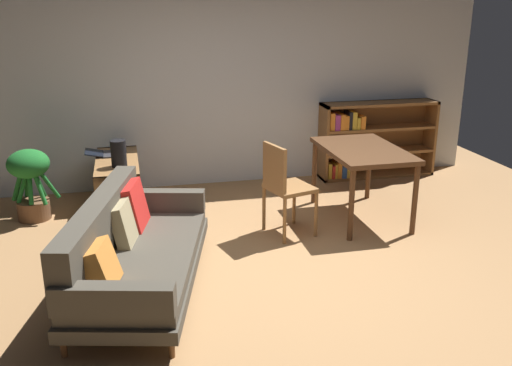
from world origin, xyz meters
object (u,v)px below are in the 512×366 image
fabric_couch (131,249)px  desk_speaker (119,154)px  open_laptop (106,153)px  potted_floor_plant (30,178)px  media_console (119,187)px  dining_table (363,156)px  bookshelf (368,139)px  dining_chair_near (284,184)px

fabric_couch → desk_speaker: (-0.07, 1.56, 0.39)m
open_laptop → fabric_couch: bearing=-84.2°
desk_speaker → potted_floor_plant: size_ratio=0.36×
media_console → dining_table: dining_table is taller
potted_floor_plant → bookshelf: size_ratio=0.50×
open_laptop → dining_table: size_ratio=0.34×
desk_speaker → bookshelf: bookshelf is taller
open_laptop → media_console: bearing=-65.6°
dining_table → bookshelf: (0.70, 1.42, -0.19)m
dining_chair_near → bookshelf: size_ratio=0.61×
media_console → potted_floor_plant: bearing=178.8°
dining_table → dining_chair_near: 1.00m
media_console → dining_chair_near: size_ratio=1.30×
open_laptop → dining_table: dining_table is taller
fabric_couch → desk_speaker: size_ratio=7.68×
fabric_couch → bookshelf: size_ratio=1.38×
open_laptop → potted_floor_plant: potted_floor_plant is taller
fabric_couch → dining_table: 2.71m
open_laptop → potted_floor_plant: (-0.80, -0.24, -0.16)m
fabric_couch → desk_speaker: desk_speaker is taller
fabric_couch → open_laptop: fabric_couch is taller
open_laptop → potted_floor_plant: bearing=-163.5°
fabric_couch → open_laptop: (-0.21, 2.07, 0.27)m
potted_floor_plant → dining_table: dining_table is taller
dining_table → bookshelf: 1.60m
media_console → potted_floor_plant: potted_floor_plant is taller
desk_speaker → bookshelf: bearing=16.1°
media_console → bookshelf: (3.26, 0.68, 0.20)m
media_console → open_laptop: open_laptop is taller
open_laptop → dining_table: (2.67, -0.99, 0.07)m
potted_floor_plant → dining_chair_near: bearing=-22.2°
media_console → bookshelf: bookshelf is taller
fabric_couch → media_console: 1.82m
desk_speaker → dining_table: bearing=-10.9°
open_laptop → desk_speaker: 0.54m
desk_speaker → dining_chair_near: size_ratio=0.30×
media_console → dining_table: 2.69m
potted_floor_plant → desk_speaker: bearing=-15.9°
potted_floor_plant → dining_table: (3.47, -0.76, 0.23)m
media_console → bookshelf: 3.34m
open_laptop → bookshelf: size_ratio=0.27×
open_laptop → dining_chair_near: 2.14m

